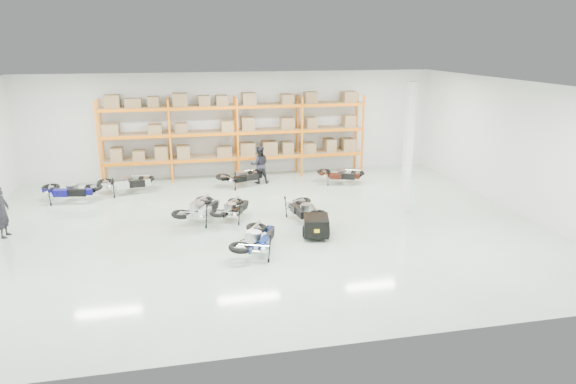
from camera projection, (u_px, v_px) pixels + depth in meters
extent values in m
plane|color=#B3C7B7|center=(261.00, 226.00, 16.62)|extent=(18.00, 18.00, 0.00)
plane|color=white|center=(258.00, 85.00, 15.34)|extent=(18.00, 18.00, 0.00)
plane|color=silver|center=(235.00, 124.00, 22.55)|extent=(18.00, 0.00, 18.00)
plane|color=silver|center=(318.00, 241.00, 9.41)|extent=(18.00, 0.00, 18.00)
plane|color=silver|center=(516.00, 147.00, 17.76)|extent=(0.00, 14.00, 14.00)
cube|color=orange|center=(99.00, 145.00, 20.64)|extent=(0.08, 0.08, 3.50)
cube|color=orange|center=(102.00, 141.00, 21.48)|extent=(0.08, 0.08, 3.50)
cube|color=orange|center=(170.00, 142.00, 21.19)|extent=(0.08, 0.08, 3.50)
cube|color=orange|center=(171.00, 138.00, 22.04)|extent=(0.08, 0.08, 3.50)
cube|color=orange|center=(238.00, 140.00, 21.75)|extent=(0.08, 0.08, 3.50)
cube|color=orange|center=(236.00, 136.00, 22.59)|extent=(0.08, 0.08, 3.50)
cube|color=orange|center=(302.00, 137.00, 22.31)|extent=(0.08, 0.08, 3.50)
cube|color=orange|center=(297.00, 134.00, 23.15)|extent=(0.08, 0.08, 3.50)
cube|color=orange|center=(363.00, 135.00, 22.86)|extent=(0.08, 0.08, 3.50)
cube|color=orange|center=(356.00, 131.00, 23.70)|extent=(0.08, 0.08, 3.50)
cube|color=orange|center=(137.00, 164.00, 21.16)|extent=(2.70, 0.08, 0.12)
cube|color=orange|center=(138.00, 159.00, 22.00)|extent=(2.70, 0.08, 0.12)
cube|color=#9A764F|center=(138.00, 160.00, 21.56)|extent=(2.68, 0.88, 0.02)
cube|color=#9A764F|center=(137.00, 154.00, 21.49)|extent=(2.40, 0.70, 0.44)
cube|color=orange|center=(205.00, 161.00, 21.71)|extent=(2.70, 0.08, 0.12)
cube|color=orange|center=(204.00, 156.00, 22.56)|extent=(2.70, 0.08, 0.12)
cube|color=#9A764F|center=(205.00, 157.00, 22.12)|extent=(2.68, 0.88, 0.02)
cube|color=#9A764F|center=(205.00, 152.00, 22.05)|extent=(2.40, 0.70, 0.44)
cube|color=orange|center=(271.00, 158.00, 22.27)|extent=(2.70, 0.08, 0.12)
cube|color=orange|center=(267.00, 153.00, 23.11)|extent=(2.70, 0.08, 0.12)
cube|color=#9A764F|center=(269.00, 154.00, 22.67)|extent=(2.68, 0.88, 0.02)
cube|color=#9A764F|center=(269.00, 149.00, 22.61)|extent=(2.40, 0.70, 0.44)
cube|color=orange|center=(332.00, 155.00, 22.82)|extent=(2.70, 0.08, 0.12)
cube|color=orange|center=(327.00, 151.00, 23.67)|extent=(2.70, 0.08, 0.12)
cube|color=#9A764F|center=(330.00, 151.00, 23.23)|extent=(2.68, 0.88, 0.02)
cube|color=#9A764F|center=(330.00, 146.00, 23.16)|extent=(2.40, 0.70, 0.44)
cube|color=orange|center=(135.00, 137.00, 20.85)|extent=(2.70, 0.08, 0.12)
cube|color=orange|center=(136.00, 134.00, 21.69)|extent=(2.70, 0.08, 0.12)
cube|color=#9A764F|center=(135.00, 134.00, 21.25)|extent=(2.68, 0.88, 0.02)
cube|color=#9A764F|center=(135.00, 128.00, 21.18)|extent=(2.40, 0.70, 0.44)
cube|color=orange|center=(204.00, 135.00, 21.40)|extent=(2.70, 0.08, 0.12)
cube|color=orange|center=(203.00, 131.00, 22.25)|extent=(2.70, 0.08, 0.12)
cube|color=#9A764F|center=(204.00, 131.00, 21.80)|extent=(2.68, 0.88, 0.02)
cube|color=#9A764F|center=(203.00, 126.00, 21.74)|extent=(2.40, 0.70, 0.44)
cube|color=orange|center=(270.00, 133.00, 21.96)|extent=(2.70, 0.08, 0.12)
cube|color=orange|center=(267.00, 129.00, 22.80)|extent=(2.70, 0.08, 0.12)
cube|color=#9A764F|center=(268.00, 129.00, 22.36)|extent=(2.68, 0.88, 0.02)
cube|color=#9A764F|center=(268.00, 124.00, 22.29)|extent=(2.40, 0.70, 0.44)
cube|color=orange|center=(333.00, 130.00, 22.51)|extent=(2.70, 0.08, 0.12)
cube|color=orange|center=(327.00, 127.00, 23.36)|extent=(2.70, 0.08, 0.12)
cube|color=#9A764F|center=(330.00, 127.00, 22.91)|extent=(2.68, 0.88, 0.02)
cube|color=#9A764F|center=(330.00, 122.00, 22.85)|extent=(2.40, 0.70, 0.44)
cube|color=orange|center=(132.00, 110.00, 20.53)|extent=(2.70, 0.08, 0.12)
cube|color=orange|center=(134.00, 108.00, 21.38)|extent=(2.70, 0.08, 0.12)
cube|color=#9A764F|center=(133.00, 107.00, 20.94)|extent=(2.68, 0.88, 0.02)
cube|color=#9A764F|center=(133.00, 102.00, 20.87)|extent=(2.40, 0.70, 0.44)
cube|color=orange|center=(203.00, 108.00, 21.09)|extent=(2.70, 0.08, 0.12)
cube|color=orange|center=(202.00, 106.00, 21.93)|extent=(2.70, 0.08, 0.12)
cube|color=#9A764F|center=(202.00, 105.00, 21.49)|extent=(2.68, 0.88, 0.02)
cube|color=#9A764F|center=(202.00, 100.00, 21.43)|extent=(2.40, 0.70, 0.44)
cube|color=orange|center=(270.00, 107.00, 21.64)|extent=(2.70, 0.08, 0.12)
cube|color=orange|center=(266.00, 104.00, 22.49)|extent=(2.70, 0.08, 0.12)
cube|color=#9A764F|center=(268.00, 104.00, 22.05)|extent=(2.68, 0.88, 0.02)
cube|color=#9A764F|center=(268.00, 98.00, 21.98)|extent=(2.40, 0.70, 0.44)
cube|color=orange|center=(334.00, 105.00, 22.20)|extent=(2.70, 0.08, 0.12)
cube|color=orange|center=(328.00, 103.00, 23.04)|extent=(2.70, 0.08, 0.12)
cube|color=#9A764F|center=(331.00, 102.00, 22.60)|extent=(2.68, 0.88, 0.02)
cube|color=#9A764F|center=(331.00, 97.00, 22.54)|extent=(2.40, 0.70, 0.44)
cube|color=white|center=(408.00, 149.00, 17.48)|extent=(0.25, 0.25, 4.50)
cube|color=black|center=(316.00, 225.00, 15.57)|extent=(0.93, 1.08, 0.54)
cube|color=yellow|center=(320.00, 231.00, 15.12)|extent=(0.16, 0.05, 0.11)
torus|color=black|center=(304.00, 232.00, 15.55)|extent=(0.08, 0.38, 0.38)
torus|color=black|center=(328.00, 231.00, 15.70)|extent=(0.08, 0.38, 0.38)
cylinder|color=black|center=(311.00, 217.00, 16.15)|extent=(0.23, 0.88, 0.04)
imported|color=black|center=(2.00, 212.00, 15.54)|extent=(0.43, 0.61, 1.60)
imported|color=black|center=(260.00, 165.00, 21.48)|extent=(0.81, 0.65, 1.59)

